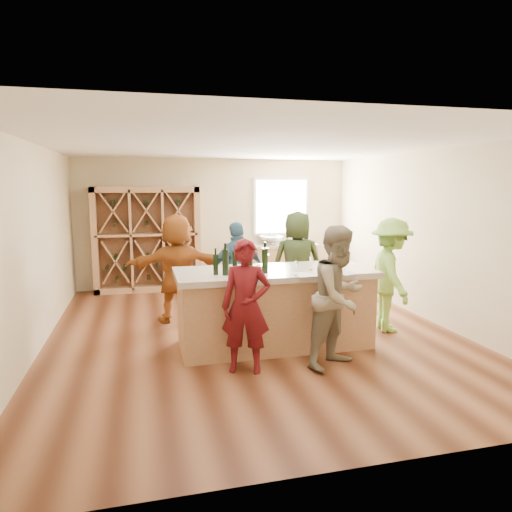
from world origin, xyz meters
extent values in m
cube|color=brown|center=(0.00, 0.00, -0.05)|extent=(6.00, 7.00, 0.10)
cube|color=white|center=(0.00, 0.00, 2.85)|extent=(6.00, 7.00, 0.10)
cube|color=beige|center=(0.00, 3.55, 1.40)|extent=(6.00, 0.10, 2.80)
cube|color=beige|center=(0.00, -3.55, 1.40)|extent=(6.00, 0.10, 2.80)
cube|color=beige|center=(-3.05, 0.00, 1.40)|extent=(0.10, 7.00, 2.80)
cube|color=beige|center=(3.05, 0.00, 1.40)|extent=(0.10, 7.00, 2.80)
cube|color=white|center=(1.50, 3.47, 1.75)|extent=(1.30, 0.06, 1.30)
cube|color=white|center=(1.50, 3.44, 1.75)|extent=(1.18, 0.01, 1.18)
cube|color=tan|center=(-1.50, 3.27, 1.10)|extent=(2.20, 0.45, 2.20)
cube|color=tan|center=(1.40, 3.20, 0.43)|extent=(1.60, 0.58, 0.86)
cube|color=#BDAE9B|center=(1.40, 3.20, 0.89)|extent=(1.70, 0.62, 0.06)
imported|color=silver|center=(1.20, 3.20, 1.01)|extent=(0.54, 0.54, 0.19)
cylinder|color=silver|center=(1.20, 3.38, 1.07)|extent=(0.02, 0.02, 0.30)
cube|color=tan|center=(0.16, -0.62, 0.50)|extent=(2.60, 1.00, 1.00)
cube|color=#BDAE9B|center=(0.16, -0.62, 1.04)|extent=(2.72, 1.12, 0.08)
cylinder|color=black|center=(-0.68, -0.77, 1.21)|extent=(0.08, 0.08, 0.27)
cylinder|color=black|center=(-0.56, -0.82, 1.25)|extent=(0.10, 0.10, 0.34)
cylinder|color=black|center=(-0.41, -0.69, 1.22)|extent=(0.07, 0.07, 0.29)
cylinder|color=black|center=(-0.24, -0.83, 1.24)|extent=(0.10, 0.10, 0.32)
cylinder|color=black|center=(-0.03, -0.82, 1.25)|extent=(0.10, 0.10, 0.33)
cone|color=white|center=(-0.18, -1.09, 1.16)|extent=(0.07, 0.07, 0.16)
cone|color=white|center=(0.32, -1.06, 1.17)|extent=(0.08, 0.08, 0.18)
cone|color=white|center=(0.83, -1.09, 1.18)|extent=(0.08, 0.08, 0.19)
cone|color=white|center=(0.64, -0.75, 1.16)|extent=(0.07, 0.07, 0.16)
cone|color=white|center=(1.07, -0.88, 1.18)|extent=(0.10, 0.10, 0.20)
cube|color=white|center=(-0.19, -1.00, 1.08)|extent=(0.33, 0.39, 0.00)
cube|color=white|center=(0.42, -1.05, 1.08)|extent=(0.28, 0.35, 0.00)
cube|color=white|center=(1.01, -1.04, 1.08)|extent=(0.33, 0.39, 0.00)
imported|color=#590F14|center=(-0.42, -1.41, 0.81)|extent=(0.69, 0.59, 1.61)
imported|color=gray|center=(0.73, -1.51, 0.88)|extent=(0.97, 0.83, 1.76)
imported|color=#8CC64C|center=(2.08, -0.40, 0.87)|extent=(0.73, 1.21, 1.75)
imported|color=#335972|center=(-0.07, 0.78, 0.82)|extent=(1.03, 0.66, 1.64)
imported|color=#263319|center=(0.98, 0.81, 0.90)|extent=(0.96, 0.70, 1.80)
imported|color=#994C19|center=(-1.06, 0.90, 0.89)|extent=(1.66, 0.62, 1.78)
cone|color=white|center=(0.11, -0.42, 1.17)|extent=(0.07, 0.07, 0.18)
camera|label=1|loc=(-1.57, -6.54, 2.23)|focal=32.00mm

